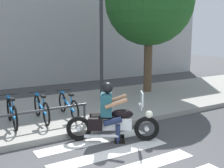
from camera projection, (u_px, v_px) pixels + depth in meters
sidewalk at (39, 114)px, 8.62m from camera, size 24.00×4.40×0.15m
crosswalk_stripe_3 at (111, 153)px, 5.99m from camera, size 2.80×0.40×0.01m
crosswalk_stripe_4 at (94, 141)px, 6.66m from camera, size 2.80×0.40×0.01m
motorcycle at (113, 123)px, 6.64m from camera, size 1.94×1.26×1.19m
rider at (110, 108)px, 6.58m from camera, size 0.77×0.72×1.42m
bicycle_1 at (12, 112)px, 7.29m from camera, size 0.48×1.61×0.78m
bicycle_2 at (41, 108)px, 7.69m from camera, size 0.48×1.63×0.77m
bicycle_3 at (68, 105)px, 8.10m from camera, size 0.48×1.67×0.73m
bike_rack at (33, 113)px, 7.02m from camera, size 2.95×0.07×0.49m
street_lamp at (101, 31)px, 9.76m from camera, size 0.28×0.28×4.33m
tree_near_rack at (149, 1)px, 11.14m from camera, size 3.55×3.55×5.59m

